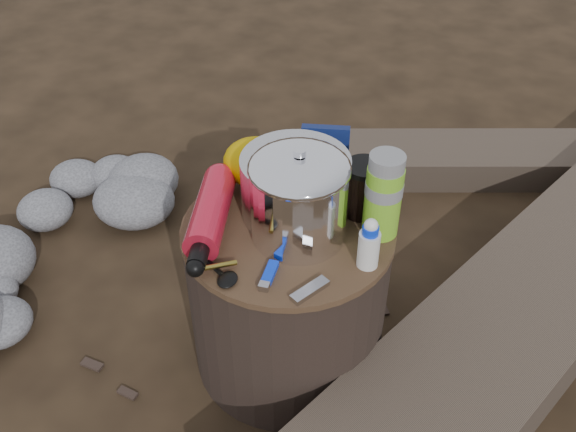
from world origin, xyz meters
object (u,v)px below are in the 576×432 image
(camping_pot, at_px, (299,196))
(travel_mug, at_px, (363,189))
(thermos, at_px, (383,196))
(log_main, at_px, (544,293))
(stump, at_px, (288,296))
(fuel_bottle, at_px, (211,212))

(camping_pot, xyz_separation_m, travel_mug, (0.11, 0.12, -0.04))
(thermos, distance_m, travel_mug, 0.09)
(travel_mug, bearing_deg, log_main, 27.25)
(camping_pot, distance_m, travel_mug, 0.17)
(stump, xyz_separation_m, fuel_bottle, (-0.17, -0.05, 0.26))
(log_main, distance_m, travel_mug, 0.69)
(stump, xyz_separation_m, log_main, (0.62, 0.36, -0.13))
(camping_pot, height_order, thermos, camping_pot)
(fuel_bottle, height_order, travel_mug, travel_mug)
(camping_pot, bearing_deg, stump, 161.42)
(travel_mug, bearing_deg, stump, -141.59)
(travel_mug, bearing_deg, fuel_bottle, -152.25)
(stump, height_order, fuel_bottle, fuel_bottle)
(camping_pot, height_order, fuel_bottle, camping_pot)
(log_main, bearing_deg, fuel_bottle, -127.39)
(stump, relative_size, fuel_bottle, 1.49)
(camping_pot, bearing_deg, log_main, 31.86)
(fuel_bottle, bearing_deg, log_main, 13.18)
(camping_pot, relative_size, thermos, 1.05)
(camping_pot, height_order, travel_mug, camping_pot)
(log_main, bearing_deg, camping_pot, -122.97)
(fuel_bottle, xyz_separation_m, travel_mug, (0.31, 0.16, 0.03))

